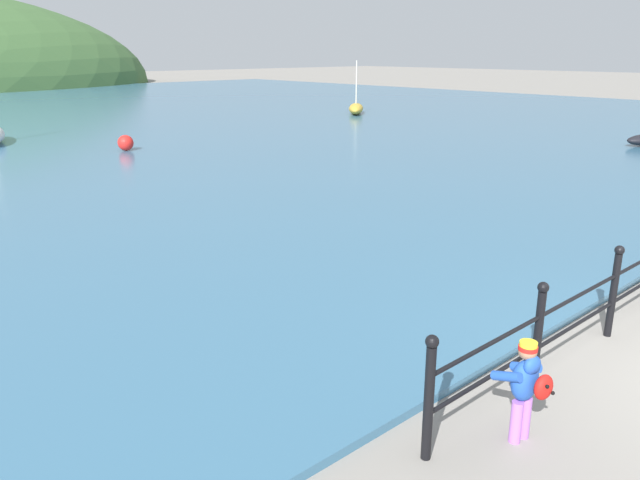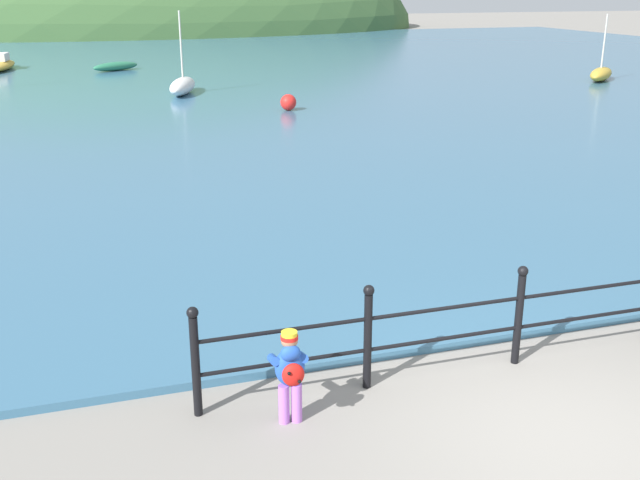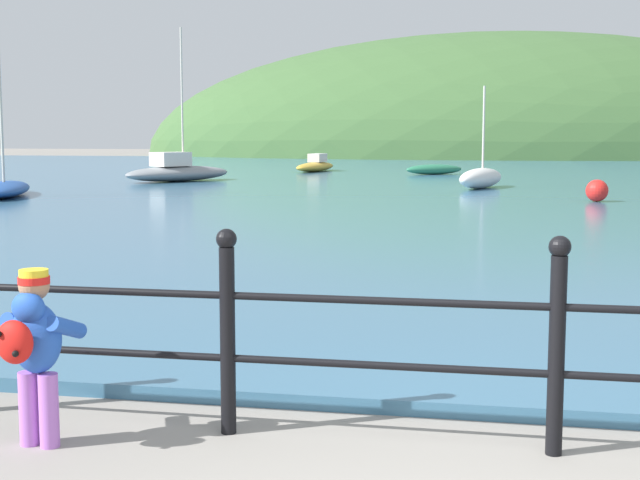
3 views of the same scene
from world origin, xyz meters
The scene contains 4 objects.
iron_railing centered at (0.37, 1.50, 0.64)m, with size 7.53×0.12×1.21m.
child_in_coat centered at (-2.47, 1.07, 0.61)m, with size 0.40×0.55×1.00m.
boat_nearest_quay centered at (17.94, 23.17, 0.40)m, with size 2.62×2.51×2.86m.
mooring_buoy centered at (2.52, 19.42, 0.37)m, with size 0.55×0.55×0.55m, color red.
Camera 1 is at (-7.25, -1.38, 3.50)m, focal length 35.00 mm.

